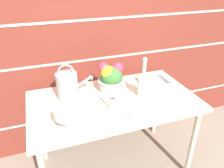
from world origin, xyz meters
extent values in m
plane|color=gray|center=(0.00, 0.00, 0.00)|extent=(12.00, 12.00, 0.00)
cube|color=maroon|center=(0.00, 0.49, 1.10)|extent=(3.60, 0.08, 2.20)
cube|color=#B7B2A8|center=(0.00, 0.45, 0.34)|extent=(3.53, 0.00, 0.02)
cube|color=#B7B2A8|center=(0.00, 0.45, 0.92)|extent=(3.53, 0.00, 0.02)
cube|color=#B7B2A8|center=(0.00, 0.45, 1.28)|extent=(3.53, 0.00, 0.02)
cube|color=beige|center=(0.00, 0.00, 0.72)|extent=(1.33, 0.74, 0.04)
cylinder|color=beige|center=(0.60, -0.31, 0.35)|extent=(0.04, 0.04, 0.70)
cylinder|color=beige|center=(-0.60, 0.31, 0.35)|extent=(0.04, 0.04, 0.70)
cylinder|color=beige|center=(0.60, 0.31, 0.35)|extent=(0.04, 0.04, 0.70)
cylinder|color=#9EA3A8|center=(-0.33, 0.16, 0.84)|extent=(0.17, 0.17, 0.21)
cylinder|color=#9EA3A8|center=(-0.20, 0.16, 0.86)|extent=(0.14, 0.02, 0.09)
cone|color=#9EA3A8|center=(-0.13, 0.16, 0.89)|extent=(0.05, 0.05, 0.06)
torus|color=#9EA3A8|center=(-0.33, 0.16, 0.96)|extent=(0.13, 0.01, 0.13)
cylinder|color=silver|center=(-0.39, -0.20, 0.75)|extent=(0.09, 0.09, 0.01)
cylinder|color=silver|center=(-0.39, -0.20, 0.78)|extent=(0.03, 0.03, 0.05)
sphere|color=silver|center=(-0.39, -0.20, 0.78)|extent=(0.04, 0.04, 0.04)
cylinder|color=silver|center=(-0.39, -0.20, 0.83)|extent=(0.18, 0.18, 0.06)
torus|color=silver|center=(-0.39, -0.20, 0.86)|extent=(0.19, 0.19, 0.01)
cylinder|color=#ADADB2|center=(0.04, 0.16, 0.79)|extent=(0.22, 0.22, 0.09)
torus|color=#ADADB2|center=(0.04, 0.16, 0.83)|extent=(0.23, 0.23, 0.01)
sphere|color=#387033|center=(0.04, 0.16, 0.86)|extent=(0.19, 0.19, 0.19)
sphere|color=yellow|center=(0.00, 0.15, 0.91)|extent=(0.11, 0.11, 0.11)
sphere|color=#E03856|center=(-0.02, 0.19, 0.95)|extent=(0.08, 0.08, 0.08)
sphere|color=#E03856|center=(0.09, 0.15, 0.94)|extent=(0.09, 0.09, 0.09)
cylinder|color=silver|center=(0.24, -0.03, 0.82)|extent=(0.08, 0.08, 0.16)
cone|color=silver|center=(0.24, -0.03, 0.91)|extent=(0.08, 0.08, 0.03)
cylinder|color=silver|center=(0.24, -0.03, 0.98)|extent=(0.03, 0.03, 0.12)
sphere|color=silver|center=(0.24, -0.03, 1.06)|extent=(0.04, 0.04, 0.04)
cone|color=white|center=(-0.06, -0.14, 0.80)|extent=(0.06, 0.06, 0.11)
cylinder|color=white|center=(-0.06, -0.14, 0.87)|extent=(0.03, 0.03, 0.04)
sphere|color=white|center=(-0.06, -0.14, 0.89)|extent=(0.03, 0.03, 0.03)
cube|color=red|center=(-0.06, -0.15, 0.85)|extent=(0.03, 0.01, 0.01)
cube|color=#B7B7BC|center=(0.43, 0.13, 0.74)|extent=(0.23, 0.22, 0.01)
cube|color=#B7B7BC|center=(0.43, 0.02, 0.76)|extent=(0.23, 0.01, 0.04)
cube|color=#B7B7BC|center=(0.43, 0.24, 0.76)|extent=(0.23, 0.01, 0.04)
cube|color=#B7B7BC|center=(0.32, 0.13, 0.76)|extent=(0.01, 0.22, 0.04)
cube|color=#B7B7BC|center=(0.55, 0.13, 0.76)|extent=(0.01, 0.22, 0.04)
sphere|color=#E03856|center=(0.02, -0.26, 0.74)|extent=(0.01, 0.01, 0.01)
camera|label=1|loc=(-0.51, -1.39, 1.67)|focal=35.00mm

